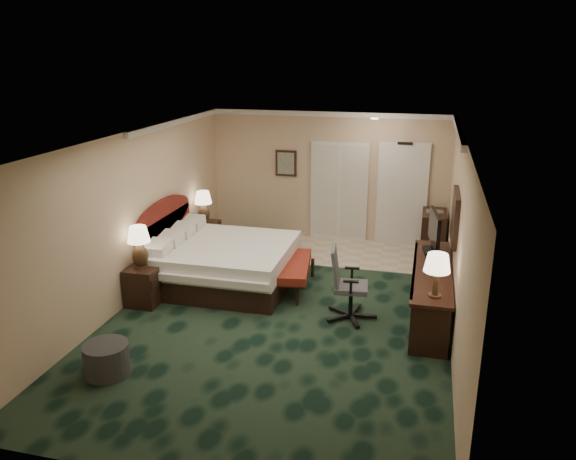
% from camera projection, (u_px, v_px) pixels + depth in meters
% --- Properties ---
extents(floor, '(5.00, 7.50, 0.00)m').
position_uv_depth(floor, '(283.00, 312.00, 8.74)').
color(floor, black).
rests_on(floor, ground).
extents(ceiling, '(5.00, 7.50, 0.00)m').
position_uv_depth(ceiling, '(283.00, 138.00, 7.91)').
color(ceiling, white).
rests_on(ceiling, wall_back).
extents(wall_back, '(5.00, 0.00, 2.70)m').
position_uv_depth(wall_back, '(328.00, 177.00, 11.79)').
color(wall_back, '#D1B592').
rests_on(wall_back, ground).
extents(wall_front, '(5.00, 0.00, 2.70)m').
position_uv_depth(wall_front, '(175.00, 358.00, 4.86)').
color(wall_front, '#D1B592').
rests_on(wall_front, ground).
extents(wall_left, '(0.00, 7.50, 2.70)m').
position_uv_depth(wall_left, '(131.00, 218.00, 8.90)').
color(wall_left, '#D1B592').
rests_on(wall_left, ground).
extents(wall_right, '(0.00, 7.50, 2.70)m').
position_uv_depth(wall_right, '(458.00, 243.00, 7.75)').
color(wall_right, '#D1B592').
rests_on(wall_right, ground).
extents(crown_molding, '(5.00, 7.50, 0.10)m').
position_uv_depth(crown_molding, '(283.00, 142.00, 7.93)').
color(crown_molding, silver).
rests_on(crown_molding, wall_back).
extents(tile_patch, '(3.20, 1.70, 0.01)m').
position_uv_depth(tile_patch, '(363.00, 254.00, 11.21)').
color(tile_patch, '#C4AA8F').
rests_on(tile_patch, ground).
extents(headboard, '(0.12, 2.00, 1.40)m').
position_uv_depth(headboard, '(165.00, 237.00, 10.01)').
color(headboard, '#4E1113').
rests_on(headboard, ground).
extents(entry_door, '(1.02, 0.06, 2.18)m').
position_uv_depth(entry_door, '(402.00, 195.00, 11.49)').
color(entry_door, silver).
rests_on(entry_door, ground).
extents(closet_doors, '(1.20, 0.06, 2.10)m').
position_uv_depth(closet_doors, '(339.00, 192.00, 11.78)').
color(closet_doors, '#BBB9B7').
rests_on(closet_doors, ground).
extents(wall_art, '(0.45, 0.06, 0.55)m').
position_uv_depth(wall_art, '(286.00, 163.00, 11.88)').
color(wall_art, '#52675E').
rests_on(wall_art, wall_back).
extents(wall_mirror, '(0.05, 0.95, 0.75)m').
position_uv_depth(wall_mirror, '(455.00, 217.00, 8.25)').
color(wall_mirror, white).
rests_on(wall_mirror, wall_right).
extents(bed, '(2.26, 2.09, 0.72)m').
position_uv_depth(bed, '(225.00, 263.00, 9.73)').
color(bed, white).
rests_on(bed, ground).
extents(nightstand_near, '(0.50, 0.57, 0.62)m').
position_uv_depth(nightstand_near, '(145.00, 285.00, 8.96)').
color(nightstand_near, black).
rests_on(nightstand_near, ground).
extents(nightstand_far, '(0.45, 0.52, 0.56)m').
position_uv_depth(nightstand_far, '(207.00, 235.00, 11.45)').
color(nightstand_far, black).
rests_on(nightstand_far, ground).
extents(lamp_near, '(0.37, 0.37, 0.67)m').
position_uv_depth(lamp_near, '(139.00, 247.00, 8.77)').
color(lamp_near, '#301F0E').
rests_on(lamp_near, nightstand_near).
extents(lamp_far, '(0.38, 0.38, 0.65)m').
position_uv_depth(lamp_far, '(203.00, 207.00, 11.23)').
color(lamp_far, '#301F0E').
rests_on(lamp_far, nightstand_far).
extents(bed_bench, '(0.69, 1.48, 0.48)m').
position_uv_depth(bed_bench, '(294.00, 276.00, 9.51)').
color(bed_bench, maroon).
rests_on(bed_bench, ground).
extents(ottoman, '(0.73, 0.73, 0.41)m').
position_uv_depth(ottoman, '(107.00, 359.00, 7.02)').
color(ottoman, '#313132').
rests_on(ottoman, ground).
extents(desk, '(0.57, 2.65, 0.76)m').
position_uv_depth(desk, '(430.00, 292.00, 8.52)').
color(desk, black).
rests_on(desk, ground).
extents(tv, '(0.20, 0.87, 0.67)m').
position_uv_depth(tv, '(434.00, 233.00, 8.97)').
color(tv, black).
rests_on(tv, desk).
extents(desk_lamp, '(0.44, 0.44, 0.61)m').
position_uv_depth(desk_lamp, '(436.00, 275.00, 7.37)').
color(desk_lamp, '#301F0E').
rests_on(desk_lamp, desk).
extents(desk_chair, '(0.71, 0.67, 1.11)m').
position_uv_depth(desk_chair, '(351.00, 284.00, 8.38)').
color(desk_chair, '#555555').
rests_on(desk_chair, ground).
extents(minibar, '(0.46, 0.83, 0.88)m').
position_uv_depth(minibar, '(433.00, 234.00, 11.04)').
color(minibar, black).
rests_on(minibar, ground).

